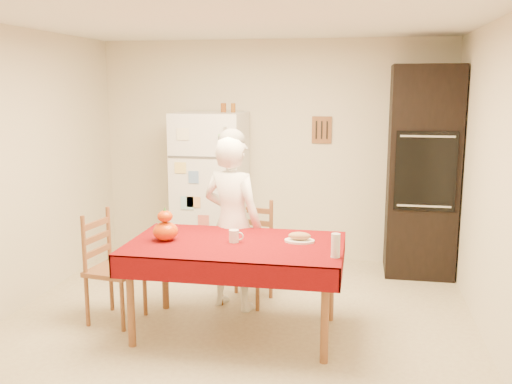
% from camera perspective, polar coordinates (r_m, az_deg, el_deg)
% --- Properties ---
extents(floor, '(4.50, 4.50, 0.00)m').
position_cam_1_polar(floor, '(4.75, -2.61, -14.18)').
color(floor, tan).
rests_on(floor, ground).
extents(room_shell, '(4.02, 4.52, 2.51)m').
position_cam_1_polar(room_shell, '(4.33, -2.78, 5.71)').
color(room_shell, beige).
rests_on(room_shell, ground).
extents(refrigerator, '(0.75, 0.74, 1.70)m').
position_cam_1_polar(refrigerator, '(6.40, -4.54, 0.31)').
color(refrigerator, white).
rests_on(refrigerator, floor).
extents(oven_cabinet, '(0.70, 0.62, 2.20)m').
position_cam_1_polar(oven_cabinet, '(6.22, 16.28, 1.96)').
color(oven_cabinet, black).
rests_on(oven_cabinet, floor).
extents(dining_table, '(1.70, 1.00, 0.76)m').
position_cam_1_polar(dining_table, '(4.57, -2.04, -5.91)').
color(dining_table, brown).
rests_on(dining_table, floor).
extents(chair_far, '(0.49, 0.48, 0.95)m').
position_cam_1_polar(chair_far, '(5.33, -0.71, -5.55)').
color(chair_far, brown).
rests_on(chair_far, floor).
extents(chair_left, '(0.46, 0.48, 0.95)m').
position_cam_1_polar(chair_left, '(5.03, -14.53, -6.88)').
color(chair_left, brown).
rests_on(chair_left, floor).
extents(seated_woman, '(0.66, 0.54, 1.57)m').
position_cam_1_polar(seated_woman, '(5.08, -2.38, -3.14)').
color(seated_woman, white).
rests_on(seated_woman, floor).
extents(coffee_mug, '(0.08, 0.08, 0.10)m').
position_cam_1_polar(coffee_mug, '(4.55, -2.22, -4.42)').
color(coffee_mug, silver).
rests_on(coffee_mug, dining_table).
extents(pumpkin_lower, '(0.20, 0.20, 0.15)m').
position_cam_1_polar(pumpkin_lower, '(4.65, -9.04, -3.88)').
color(pumpkin_lower, '#E34205').
rests_on(pumpkin_lower, dining_table).
extents(pumpkin_upper, '(0.12, 0.12, 0.09)m').
position_cam_1_polar(pumpkin_upper, '(4.62, -9.09, -2.41)').
color(pumpkin_upper, red).
rests_on(pumpkin_upper, pumpkin_lower).
extents(wine_glass, '(0.07, 0.07, 0.18)m').
position_cam_1_polar(wine_glass, '(4.19, 7.97, -5.31)').
color(wine_glass, silver).
rests_on(wine_glass, dining_table).
extents(bread_plate, '(0.24, 0.24, 0.02)m').
position_cam_1_polar(bread_plate, '(4.57, 4.37, -4.89)').
color(bread_plate, white).
rests_on(bread_plate, dining_table).
extents(bread_loaf, '(0.18, 0.10, 0.06)m').
position_cam_1_polar(bread_loaf, '(4.56, 4.38, -4.40)').
color(bread_loaf, '#9C814D').
rests_on(bread_loaf, bread_plate).
extents(spice_jar_left, '(0.05, 0.05, 0.10)m').
position_cam_1_polar(spice_jar_left, '(6.31, -3.22, 8.41)').
color(spice_jar_left, brown).
rests_on(spice_jar_left, refrigerator).
extents(spice_jar_mid, '(0.05, 0.05, 0.10)m').
position_cam_1_polar(spice_jar_mid, '(6.31, -3.32, 8.41)').
color(spice_jar_mid, brown).
rests_on(spice_jar_mid, refrigerator).
extents(spice_jar_right, '(0.05, 0.05, 0.10)m').
position_cam_1_polar(spice_jar_right, '(6.29, -2.29, 8.41)').
color(spice_jar_right, '#90521A').
rests_on(spice_jar_right, refrigerator).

